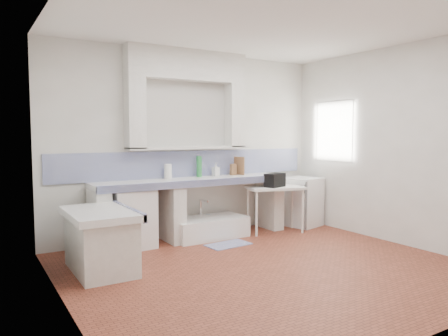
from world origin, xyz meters
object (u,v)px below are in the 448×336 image
sink (208,228)px  fridge (302,202)px  side_table (275,209)px  stove (131,219)px

sink → fridge: fridge is taller
sink → fridge: (1.78, -0.12, 0.27)m
side_table → fridge: (0.69, 0.13, 0.05)m
stove → sink: stove is taller
fridge → stove: bearing=162.2°
sink → side_table: 1.14m
stove → fridge: bearing=-5.8°
stove → sink: size_ratio=0.70×
fridge → sink: bearing=161.4°
sink → side_table: bearing=-13.9°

